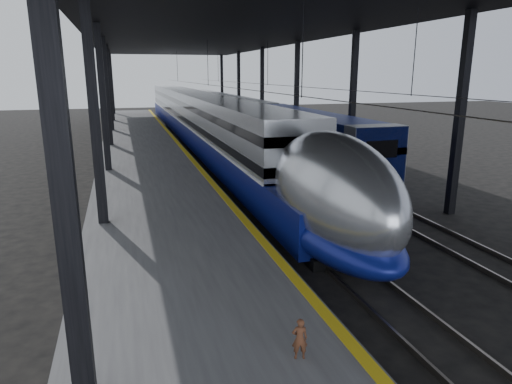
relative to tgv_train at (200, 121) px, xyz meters
name	(u,v)px	position (x,y,z in m)	size (l,w,h in m)	color
ground	(297,285)	(-2.00, -29.44, -2.16)	(160.00, 160.00, 0.00)	black
platform	(145,161)	(-5.50, -9.44, -1.66)	(6.00, 80.00, 1.00)	#4C4C4F
yellow_strip	(185,152)	(-2.70, -9.44, -1.15)	(0.30, 80.00, 0.01)	gold
rails	(256,161)	(2.50, -9.44, -2.08)	(6.52, 80.00, 0.16)	slate
canopy	(219,32)	(-0.10, -9.44, 6.96)	(18.00, 75.00, 9.47)	black
tgv_train	(200,121)	(0.00, 0.00, 0.00)	(3.22, 65.20, 4.61)	#B5B8BD
second_train	(240,117)	(5.00, 4.85, -0.17)	(2.85, 56.05, 3.93)	navy
child	(300,339)	(-3.90, -34.33, -0.73)	(0.31, 0.20, 0.85)	#542E1C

